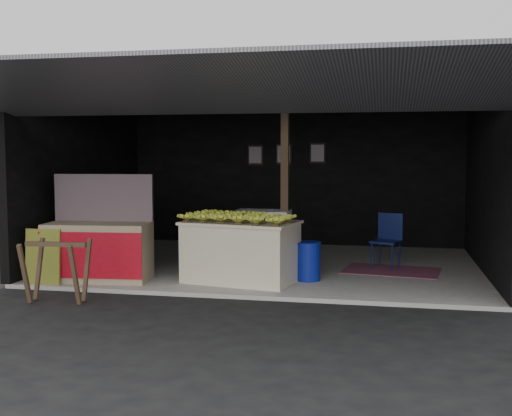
% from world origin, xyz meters
% --- Properties ---
extents(ground, '(80.00, 80.00, 0.00)m').
position_xyz_m(ground, '(0.00, 0.00, 0.00)').
color(ground, black).
rests_on(ground, ground).
extents(concrete_slab, '(7.00, 5.00, 0.06)m').
position_xyz_m(concrete_slab, '(0.00, 2.50, 0.03)').
color(concrete_slab, gray).
rests_on(concrete_slab, ground).
extents(shophouse, '(7.40, 7.29, 3.02)m').
position_xyz_m(shophouse, '(0.00, 2.82, 2.10)').
color(shophouse, black).
rests_on(shophouse, ground).
extents(banana_table, '(1.78, 1.27, 0.90)m').
position_xyz_m(banana_table, '(-0.19, 0.89, 0.51)').
color(banana_table, beige).
rests_on(banana_table, concrete_slab).
extents(banana_pile, '(1.64, 1.15, 0.18)m').
position_xyz_m(banana_pile, '(-0.19, 0.89, 1.05)').
color(banana_pile, gold).
rests_on(banana_pile, banana_table).
extents(white_crate, '(0.87, 0.60, 0.97)m').
position_xyz_m(white_crate, '(-0.06, 1.91, 0.55)').
color(white_crate, white).
rests_on(white_crate, concrete_slab).
extents(neighbor_stall, '(1.59, 0.84, 1.58)m').
position_xyz_m(neighbor_stall, '(-2.30, 0.56, 0.54)').
color(neighbor_stall, '#998466').
rests_on(neighbor_stall, concrete_slab).
extents(green_signboard, '(0.54, 0.10, 0.81)m').
position_xyz_m(green_signboard, '(-2.95, 0.12, 0.46)').
color(green_signboard, black).
rests_on(green_signboard, concrete_slab).
extents(sawhorse, '(0.82, 0.76, 0.81)m').
position_xyz_m(sawhorse, '(-2.30, -0.69, 0.51)').
color(sawhorse, '#453122').
rests_on(sawhorse, ground).
extents(water_barrel, '(0.37, 0.37, 0.55)m').
position_xyz_m(water_barrel, '(0.77, 1.19, 0.33)').
color(water_barrel, navy).
rests_on(water_barrel, concrete_slab).
extents(plastic_chair, '(0.55, 0.55, 0.90)m').
position_xyz_m(plastic_chair, '(1.94, 2.47, 0.59)').
color(plastic_chair, '#0A1039').
rests_on(plastic_chair, concrete_slab).
extents(magenta_rug, '(1.63, 1.21, 0.01)m').
position_xyz_m(magenta_rug, '(2.00, 2.21, 0.07)').
color(magenta_rug, maroon).
rests_on(magenta_rug, concrete_slab).
extents(picture_frames, '(1.62, 0.04, 0.46)m').
position_xyz_m(picture_frames, '(-0.17, 4.89, 1.93)').
color(picture_frames, black).
rests_on(picture_frames, shophouse).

